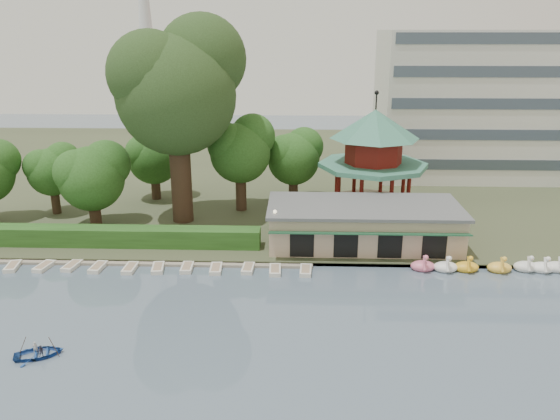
{
  "coord_description": "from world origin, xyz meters",
  "views": [
    {
      "loc": [
        3.62,
        -28.34,
        20.23
      ],
      "look_at": [
        2.0,
        18.0,
        5.0
      ],
      "focal_mm": 35.0,
      "sensor_mm": 36.0,
      "label": 1
    }
  ],
  "objects_px": {
    "dock": "(127,262)",
    "boathouse": "(363,224)",
    "big_tree": "(178,84)",
    "rowboat_with_passengers": "(38,350)",
    "pavilion": "(374,151)"
  },
  "relations": [
    {
      "from": "dock",
      "to": "rowboat_with_passengers",
      "type": "height_order",
      "value": "rowboat_with_passengers"
    },
    {
      "from": "pavilion",
      "to": "big_tree",
      "type": "distance_m",
      "value": 22.51
    },
    {
      "from": "dock",
      "to": "rowboat_with_passengers",
      "type": "distance_m",
      "value": 15.25
    },
    {
      "from": "dock",
      "to": "pavilion",
      "type": "xyz_separation_m",
      "value": [
        24.0,
        14.8,
        7.36
      ]
    },
    {
      "from": "dock",
      "to": "rowboat_with_passengers",
      "type": "bearing_deg",
      "value": -94.6
    },
    {
      "from": "boathouse",
      "to": "pavilion",
      "type": "xyz_separation_m",
      "value": [
        2.0,
        10.03,
        5.11
      ]
    },
    {
      "from": "boathouse",
      "to": "big_tree",
      "type": "height_order",
      "value": "big_tree"
    },
    {
      "from": "dock",
      "to": "boathouse",
      "type": "bearing_deg",
      "value": 12.24
    },
    {
      "from": "dock",
      "to": "boathouse",
      "type": "relative_size",
      "value": 1.83
    },
    {
      "from": "boathouse",
      "to": "big_tree",
      "type": "relative_size",
      "value": 0.85
    },
    {
      "from": "pavilion",
      "to": "big_tree",
      "type": "xyz_separation_m",
      "value": [
        -20.83,
        -3.8,
        7.64
      ]
    },
    {
      "from": "boathouse",
      "to": "pavilion",
      "type": "relative_size",
      "value": 1.38
    },
    {
      "from": "pavilion",
      "to": "rowboat_with_passengers",
      "type": "bearing_deg",
      "value": -130.06
    },
    {
      "from": "pavilion",
      "to": "rowboat_with_passengers",
      "type": "relative_size",
      "value": 2.67
    },
    {
      "from": "boathouse",
      "to": "dock",
      "type": "bearing_deg",
      "value": -167.76
    }
  ]
}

